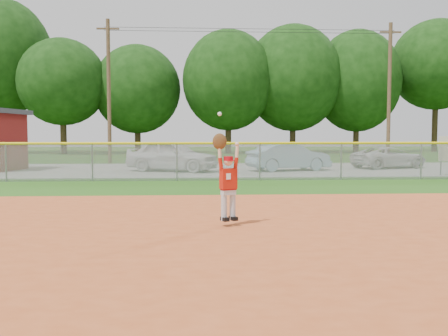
# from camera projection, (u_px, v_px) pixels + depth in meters

# --- Properties ---
(ground) EXTENTS (120.00, 120.00, 0.00)m
(ground) POSITION_uv_depth(u_px,v_px,m) (323.00, 226.00, 10.17)
(ground) COLOR #224F12
(ground) RESTS_ON ground
(clay_infield) EXTENTS (24.00, 16.00, 0.04)m
(clay_infield) POSITION_uv_depth(u_px,v_px,m) (376.00, 264.00, 7.18)
(clay_infield) COLOR #B24A20
(clay_infield) RESTS_ON ground
(parking_strip) EXTENTS (44.00, 10.00, 0.03)m
(parking_strip) POSITION_uv_depth(u_px,v_px,m) (245.00, 169.00, 26.10)
(parking_strip) COLOR gray
(parking_strip) RESTS_ON ground
(car_white_a) EXTENTS (4.87, 3.40, 1.54)m
(car_white_a) POSITION_uv_depth(u_px,v_px,m) (172.00, 156.00, 24.51)
(car_white_a) COLOR silver
(car_white_a) RESTS_ON parking_strip
(car_blue) EXTENTS (4.38, 2.58, 1.36)m
(car_blue) POSITION_uv_depth(u_px,v_px,m) (289.00, 157.00, 24.92)
(car_blue) COLOR #7EA6BC
(car_blue) RESTS_ON parking_strip
(car_white_b) EXTENTS (4.46, 3.04, 1.13)m
(car_white_b) POSITION_uv_depth(u_px,v_px,m) (389.00, 157.00, 26.83)
(car_white_b) COLOR silver
(car_white_b) RESTS_ON parking_strip
(outfield_fence) EXTENTS (40.06, 0.10, 1.55)m
(outfield_fence) POSITION_uv_depth(u_px,v_px,m) (260.00, 158.00, 20.07)
(outfield_fence) COLOR gray
(outfield_fence) RESTS_ON ground
(power_lines) EXTENTS (19.40, 0.24, 9.00)m
(power_lines) POSITION_uv_depth(u_px,v_px,m) (251.00, 90.00, 31.81)
(power_lines) COLOR #4C3823
(power_lines) RESTS_ON ground
(tree_line) EXTENTS (62.37, 13.00, 14.43)m
(tree_line) POSITION_uv_depth(u_px,v_px,m) (232.00, 74.00, 47.45)
(tree_line) COLOR #422D1C
(tree_line) RESTS_ON ground
(ballplayer) EXTENTS (0.57, 0.33, 2.17)m
(ballplayer) POSITION_uv_depth(u_px,v_px,m) (227.00, 178.00, 9.96)
(ballplayer) COLOR silver
(ballplayer) RESTS_ON ground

